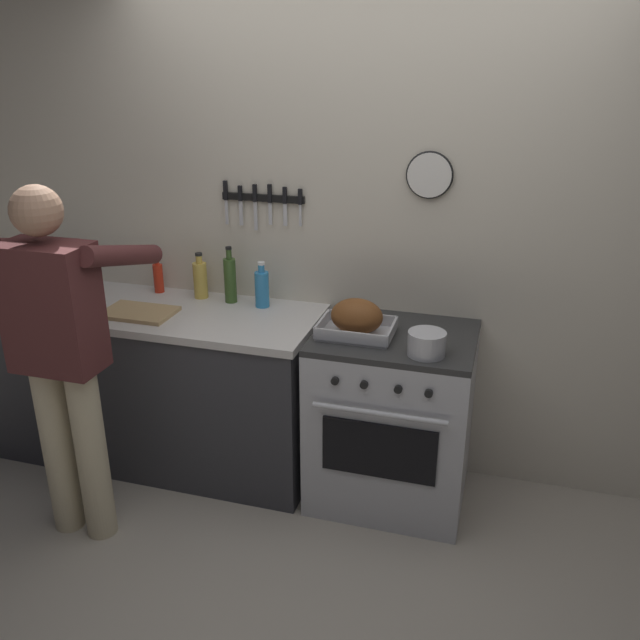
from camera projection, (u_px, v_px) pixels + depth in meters
name	position (u px, v px, depth m)	size (l,w,h in m)	color
ground_plane	(287.00, 628.00, 2.67)	(8.00, 8.00, 0.00)	#A89E8E
wall_back	(369.00, 231.00, 3.38)	(6.00, 0.13, 2.60)	beige
counter_block	(138.00, 379.00, 3.69)	(2.03, 0.65, 0.90)	#38383D
stove	(391.00, 417.00, 3.32)	(0.76, 0.67, 0.90)	#BCBCC1
person_cook	(62.00, 347.00, 2.90)	(0.51, 0.63, 1.66)	#C6B793
roasting_pan	(357.00, 319.00, 3.12)	(0.35, 0.26, 0.18)	#B7B7BC
saucepan	(427.00, 343.00, 2.92)	(0.17, 0.17, 0.11)	#B7B7BC
cutting_board	(139.00, 312.00, 3.40)	(0.36, 0.24, 0.02)	tan
bottle_dish_soap	(262.00, 288.00, 3.47)	(0.07, 0.07, 0.24)	#338CCC
bottle_cooking_oil	(200.00, 279.00, 3.60)	(0.08, 0.08, 0.25)	gold
bottle_hot_sauce	(158.00, 277.00, 3.69)	(0.05, 0.05, 0.21)	red
bottle_olive_oil	(230.00, 279.00, 3.53)	(0.06, 0.06, 0.30)	#385623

